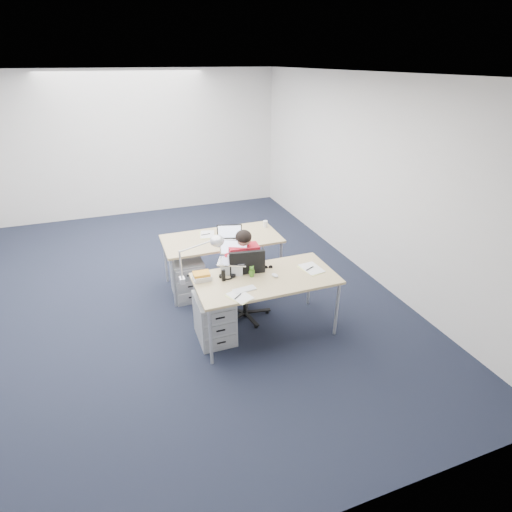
% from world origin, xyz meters
% --- Properties ---
extents(floor, '(7.00, 7.00, 0.00)m').
position_xyz_m(floor, '(0.00, 0.00, 0.00)').
color(floor, black).
rests_on(floor, ground).
extents(room, '(6.02, 7.02, 2.80)m').
position_xyz_m(room, '(0.00, 0.00, 1.71)').
color(room, silver).
rests_on(room, ground).
extents(desk_near, '(1.60, 0.80, 0.73)m').
position_xyz_m(desk_near, '(1.02, -1.29, 0.68)').
color(desk_near, tan).
rests_on(desk_near, ground).
extents(desk_far, '(1.60, 0.80, 0.73)m').
position_xyz_m(desk_far, '(0.85, -0.05, 0.68)').
color(desk_far, tan).
rests_on(desk_far, ground).
extents(office_chair, '(0.72, 0.72, 1.01)m').
position_xyz_m(office_chair, '(0.88, -0.95, 0.28)').
color(office_chair, black).
rests_on(office_chair, ground).
extents(seated_person, '(0.37, 0.64, 1.17)m').
position_xyz_m(seated_person, '(0.89, -0.78, 0.59)').
color(seated_person, red).
rests_on(seated_person, ground).
extents(drawer_pedestal_near, '(0.40, 0.50, 0.55)m').
position_xyz_m(drawer_pedestal_near, '(0.42, -1.23, 0.28)').
color(drawer_pedestal_near, '#A4A8A9').
rests_on(drawer_pedestal_near, ground).
extents(drawer_pedestal_far, '(0.40, 0.50, 0.55)m').
position_xyz_m(drawer_pedestal_far, '(0.31, -0.18, 0.28)').
color(drawer_pedestal_far, '#A4A8A9').
rests_on(drawer_pedestal_far, ground).
extents(silver_laptop, '(0.41, 0.37, 0.35)m').
position_xyz_m(silver_laptop, '(0.71, -1.03, 0.91)').
color(silver_laptop, silver).
rests_on(silver_laptop, desk_near).
extents(wireless_keyboard, '(0.26, 0.13, 0.01)m').
position_xyz_m(wireless_keyboard, '(0.70, -1.47, 0.74)').
color(wireless_keyboard, white).
rests_on(wireless_keyboard, desk_near).
extents(computer_mouse, '(0.08, 0.11, 0.03)m').
position_xyz_m(computer_mouse, '(1.12, -1.31, 0.75)').
color(computer_mouse, white).
rests_on(computer_mouse, desk_near).
extents(headphones, '(0.23, 0.20, 0.03)m').
position_xyz_m(headphones, '(0.61, -1.14, 0.75)').
color(headphones, black).
rests_on(headphones, desk_near).
extents(can_koozie, '(0.09, 0.09, 0.11)m').
position_xyz_m(can_koozie, '(1.00, -1.14, 0.78)').
color(can_koozie, '#14203F').
rests_on(can_koozie, desk_near).
extents(water_bottle, '(0.08, 0.08, 0.20)m').
position_xyz_m(water_bottle, '(0.70, -0.96, 0.83)').
color(water_bottle, silver).
rests_on(water_bottle, desk_near).
extents(bear_figurine, '(0.08, 0.06, 0.13)m').
position_xyz_m(bear_figurine, '(0.88, -1.21, 0.80)').
color(bear_figurine, '#2E721E').
rests_on(bear_figurine, desk_near).
extents(book_stack, '(0.20, 0.16, 0.09)m').
position_xyz_m(book_stack, '(0.33, -1.10, 0.77)').
color(book_stack, silver).
rests_on(book_stack, desk_near).
extents(cordless_phone, '(0.04, 0.03, 0.14)m').
position_xyz_m(cordless_phone, '(0.55, -1.20, 0.80)').
color(cordless_phone, black).
rests_on(cordless_phone, desk_near).
extents(papers_left, '(0.27, 0.31, 0.01)m').
position_xyz_m(papers_left, '(0.61, -1.59, 0.73)').
color(papers_left, '#E6EE89').
rests_on(papers_left, desk_near).
extents(papers_right, '(0.24, 0.32, 0.01)m').
position_xyz_m(papers_right, '(1.59, -1.30, 0.73)').
color(papers_right, '#E6EE89').
rests_on(papers_right, desk_near).
extents(sunglasses, '(0.12, 0.07, 0.03)m').
position_xyz_m(sunglasses, '(1.12, -1.10, 0.74)').
color(sunglasses, black).
rests_on(sunglasses, desk_near).
extents(desk_lamp, '(0.50, 0.32, 0.53)m').
position_xyz_m(desk_lamp, '(0.27, -1.09, 0.99)').
color(desk_lamp, silver).
rests_on(desk_lamp, desk_near).
extents(dark_laptop, '(0.41, 0.40, 0.24)m').
position_xyz_m(dark_laptop, '(0.90, -0.26, 0.85)').
color(dark_laptop, black).
rests_on(dark_laptop, desk_far).
extents(far_cup, '(0.08, 0.08, 0.09)m').
position_xyz_m(far_cup, '(1.56, 0.12, 0.78)').
color(far_cup, white).
rests_on(far_cup, desk_far).
extents(far_papers, '(0.24, 0.31, 0.01)m').
position_xyz_m(far_papers, '(0.68, 0.11, 0.73)').
color(far_papers, white).
rests_on(far_papers, desk_far).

